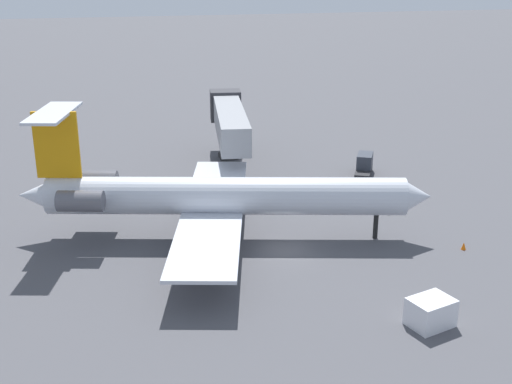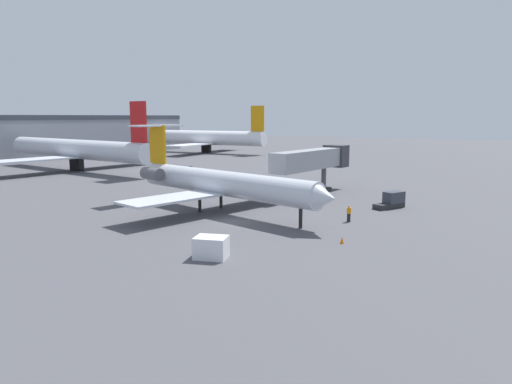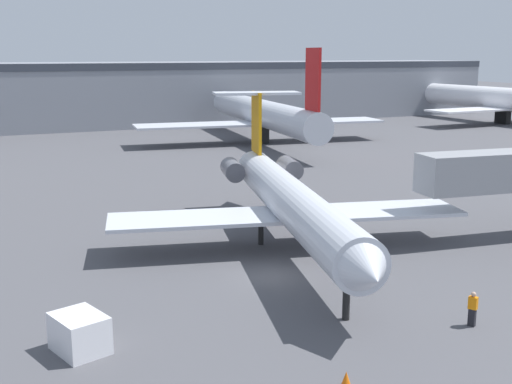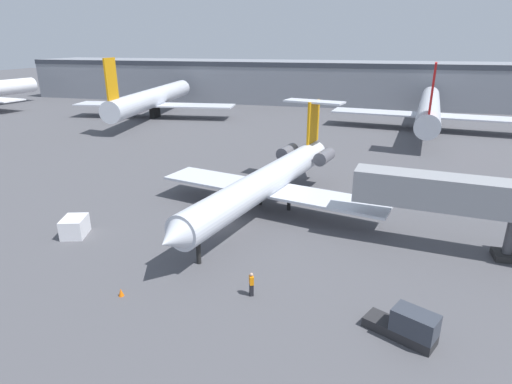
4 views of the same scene
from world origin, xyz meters
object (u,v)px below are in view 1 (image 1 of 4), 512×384
(baggage_tug_lead, at_px, (364,166))
(traffic_cone_near, at_px, (464,246))
(regional_jet, at_px, (214,195))
(cargo_container_uld, at_px, (431,312))
(jet_bridge, at_px, (229,119))
(ground_crew_marshaller, at_px, (387,201))

(baggage_tug_lead, height_order, traffic_cone_near, baggage_tug_lead)
(traffic_cone_near, bearing_deg, regional_jet, 70.00)
(cargo_container_uld, bearing_deg, traffic_cone_near, -38.98)
(cargo_container_uld, relative_size, traffic_cone_near, 5.20)
(baggage_tug_lead, bearing_deg, regional_jet, 125.46)
(jet_bridge, xyz_separation_m, baggage_tug_lead, (-5.65, -12.07, -3.87))
(ground_crew_marshaller, xyz_separation_m, traffic_cone_near, (-8.34, -2.28, -0.58))
(ground_crew_marshaller, distance_m, baggage_tug_lead, 9.83)
(cargo_container_uld, bearing_deg, ground_crew_marshaller, -15.90)
(ground_crew_marshaller, bearing_deg, regional_jet, 98.40)
(regional_jet, distance_m, cargo_container_uld, 18.12)
(ground_crew_marshaller, height_order, baggage_tug_lead, baggage_tug_lead)
(jet_bridge, height_order, ground_crew_marshaller, jet_bridge)
(regional_jet, bearing_deg, cargo_container_uld, -147.00)
(ground_crew_marshaller, relative_size, baggage_tug_lead, 0.40)
(jet_bridge, bearing_deg, regional_jet, 165.51)
(regional_jet, relative_size, baggage_tug_lead, 7.12)
(regional_jet, xyz_separation_m, cargo_container_uld, (-15.05, -9.77, -2.53))
(regional_jet, height_order, baggage_tug_lead, regional_jet)
(jet_bridge, xyz_separation_m, ground_crew_marshaller, (-15.30, -10.16, -3.85))
(regional_jet, height_order, cargo_container_uld, regional_jet)
(baggage_tug_lead, bearing_deg, traffic_cone_near, -178.84)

